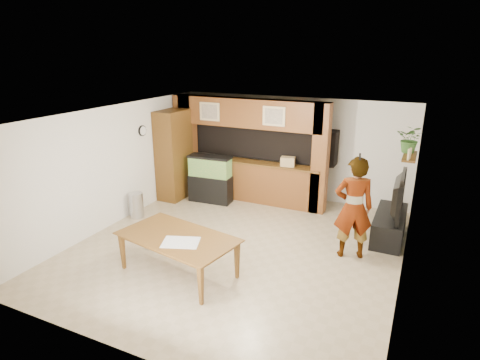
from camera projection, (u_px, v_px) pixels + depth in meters
The scene contains 20 objects.
floor at pixel (238, 246), 7.95m from camera, with size 6.50×6.50×0.00m, color tan.
ceiling at pixel (238, 115), 7.14m from camera, with size 6.50×6.50×0.00m, color white.
wall_back at pixel (292, 148), 10.34m from camera, with size 6.00×6.00×0.00m, color silver.
wall_left at pixel (114, 166), 8.76m from camera, with size 6.50×6.50×0.00m, color silver.
wall_right at pixel (409, 210), 6.34m from camera, with size 6.50×6.50×0.00m, color silver.
partition at pixel (249, 149), 10.19m from camera, with size 4.20×0.99×2.60m.
wall_clock at pixel (142, 131), 9.42m from camera, with size 0.05×0.25×0.25m.
wall_shelf at pixel (410, 156), 7.95m from camera, with size 0.25×0.90×0.04m, color brown.
pantry_cabinet at pixel (174, 155), 10.28m from camera, with size 0.57×0.93×2.28m, color brown.
trash_can at pixel (136, 205), 9.26m from camera, with size 0.32×0.32×0.59m, color #B2B2B7.
aquarium at pixel (210, 179), 10.13m from camera, with size 1.09×0.41×1.20m.
tv_stand at pixel (389, 225), 8.26m from camera, with size 0.58×1.58×0.53m, color black.
television at pixel (393, 195), 8.05m from camera, with size 1.43×0.19×0.83m, color black.
photo_frame at pixel (409, 154), 7.61m from camera, with size 0.03×0.16×0.22m, color tan.
potted_plant at pixel (411, 139), 8.07m from camera, with size 0.51×0.44×0.57m, color #336126.
person at pixel (353, 208), 7.31m from camera, with size 0.71×0.46×1.94m, color tan.
microphone at pixel (360, 157), 6.83m from camera, with size 0.03×0.03×0.15m, color black.
dining_table at pixel (177, 256), 6.87m from camera, with size 2.02×1.13×0.71m, color brown.
newspaper_a at pixel (181, 242), 6.56m from camera, with size 0.59×0.43×0.01m, color silver.
counter_box at pixel (288, 162), 9.64m from camera, with size 0.34×0.22×0.22m, color tan.
Camera 1 is at (3.06, -6.46, 3.73)m, focal length 30.00 mm.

